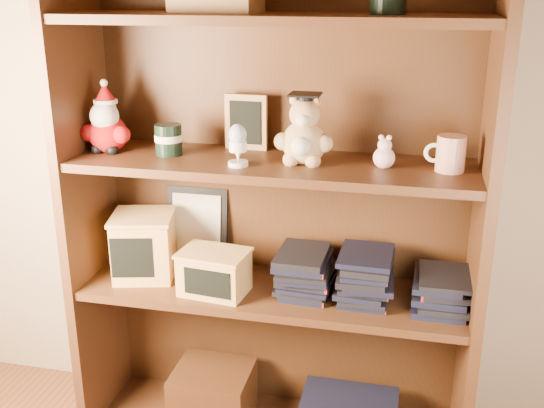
% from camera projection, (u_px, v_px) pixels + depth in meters
% --- Properties ---
extents(bookcase, '(1.20, 0.35, 1.60)m').
position_uv_depth(bookcase, '(275.00, 212.00, 1.90)').
color(bookcase, '#482914').
rests_on(bookcase, ground).
extents(shelf_lower, '(1.14, 0.33, 0.02)m').
position_uv_depth(shelf_lower, '(272.00, 292.00, 1.93)').
color(shelf_lower, '#482914').
rests_on(shelf_lower, ground).
extents(shelf_upper, '(1.14, 0.33, 0.02)m').
position_uv_depth(shelf_upper, '(272.00, 165.00, 1.80)').
color(shelf_upper, '#482914').
rests_on(shelf_upper, ground).
extents(santa_plush, '(0.16, 0.11, 0.22)m').
position_uv_depth(santa_plush, '(106.00, 125.00, 1.87)').
color(santa_plush, '#A50F0F').
rests_on(santa_plush, shelf_upper).
extents(teachers_tin, '(0.08, 0.08, 0.09)m').
position_uv_depth(teachers_tin, '(169.00, 139.00, 1.85)').
color(teachers_tin, black).
rests_on(teachers_tin, shelf_upper).
extents(chalkboard_plaque, '(0.13, 0.07, 0.17)m').
position_uv_depth(chalkboard_plaque, '(246.00, 123.00, 1.90)').
color(chalkboard_plaque, '#9E7547').
rests_on(chalkboard_plaque, shelf_upper).
extents(egg_cup, '(0.06, 0.06, 0.12)m').
position_uv_depth(egg_cup, '(238.00, 143.00, 1.73)').
color(egg_cup, white).
rests_on(egg_cup, shelf_upper).
extents(grad_teddy_bear, '(0.16, 0.14, 0.20)m').
position_uv_depth(grad_teddy_bear, '(304.00, 137.00, 1.75)').
color(grad_teddy_bear, tan).
rests_on(grad_teddy_bear, shelf_upper).
extents(pink_figurine, '(0.06, 0.06, 0.09)m').
position_uv_depth(pink_figurine, '(384.00, 155.00, 1.72)').
color(pink_figurine, beige).
rests_on(pink_figurine, shelf_upper).
extents(teacher_mug, '(0.11, 0.08, 0.10)m').
position_uv_depth(teacher_mug, '(450.00, 154.00, 1.68)').
color(teacher_mug, silver).
rests_on(teacher_mug, shelf_upper).
extents(certificate_frame, '(0.20, 0.05, 0.25)m').
position_uv_depth(certificate_frame, '(197.00, 226.00, 2.08)').
color(certificate_frame, black).
rests_on(certificate_frame, shelf_lower).
extents(treats_box, '(0.23, 0.23, 0.20)m').
position_uv_depth(treats_box, '(144.00, 245.00, 1.98)').
color(treats_box, tan).
rests_on(treats_box, shelf_lower).
extents(pencils_box, '(0.22, 0.16, 0.13)m').
position_uv_depth(pencils_box, '(214.00, 272.00, 1.88)').
color(pencils_box, tan).
rests_on(pencils_box, shelf_lower).
extents(book_stack_left, '(0.14, 0.20, 0.13)m').
position_uv_depth(book_stack_left, '(305.00, 272.00, 1.89)').
color(book_stack_left, black).
rests_on(book_stack_left, shelf_lower).
extents(book_stack_mid, '(0.14, 0.20, 0.14)m').
position_uv_depth(book_stack_mid, '(366.00, 275.00, 1.85)').
color(book_stack_mid, black).
rests_on(book_stack_mid, shelf_lower).
extents(book_stack_right, '(0.14, 0.20, 0.10)m').
position_uv_depth(book_stack_right, '(440.00, 290.00, 1.81)').
color(book_stack_right, black).
rests_on(book_stack_right, shelf_lower).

